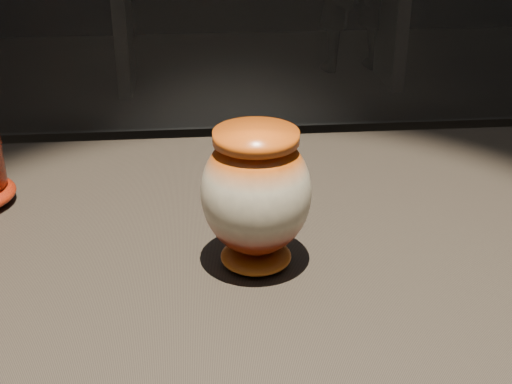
# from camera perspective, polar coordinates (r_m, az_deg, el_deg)

# --- Properties ---
(main_vase) EXTENTS (0.16, 0.16, 0.19)m
(main_vase) POSITION_cam_1_polar(r_m,az_deg,el_deg) (0.91, 0.00, -0.20)
(main_vase) COLOR maroon
(main_vase) RESTS_ON display_plinth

